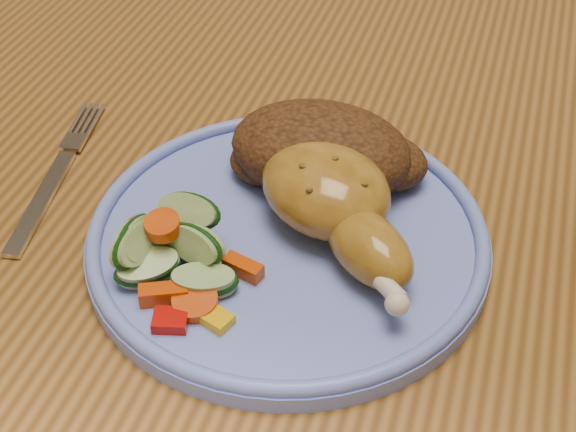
{
  "coord_description": "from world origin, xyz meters",
  "views": [
    {
      "loc": [
        0.09,
        -0.49,
        1.12
      ],
      "look_at": [
        -0.03,
        -0.12,
        0.78
      ],
      "focal_mm": 50.0,
      "sensor_mm": 36.0,
      "label": 1
    }
  ],
  "objects_px": {
    "chair_far": "(451,52)",
    "fork": "(54,178)",
    "plate": "(288,240)",
    "dining_table": "(365,231)"
  },
  "relations": [
    {
      "from": "plate",
      "to": "fork",
      "type": "relative_size",
      "value": 1.68
    },
    {
      "from": "plate",
      "to": "fork",
      "type": "height_order",
      "value": "plate"
    },
    {
      "from": "dining_table",
      "to": "chair_far",
      "type": "bearing_deg",
      "value": 90.0
    },
    {
      "from": "chair_far",
      "to": "fork",
      "type": "distance_m",
      "value": 0.81
    },
    {
      "from": "plate",
      "to": "dining_table",
      "type": "bearing_deg",
      "value": 76.03
    },
    {
      "from": "dining_table",
      "to": "fork",
      "type": "height_order",
      "value": "fork"
    },
    {
      "from": "chair_far",
      "to": "plate",
      "type": "bearing_deg",
      "value": -92.3
    },
    {
      "from": "plate",
      "to": "fork",
      "type": "xyz_separation_m",
      "value": [
        -0.18,
        0.01,
        -0.0
      ]
    },
    {
      "from": "chair_far",
      "to": "fork",
      "type": "xyz_separation_m",
      "value": [
        -0.21,
        -0.73,
        0.26
      ]
    },
    {
      "from": "chair_far",
      "to": "plate",
      "type": "distance_m",
      "value": 0.79
    }
  ]
}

